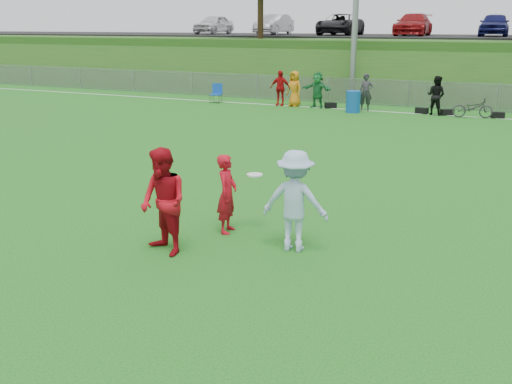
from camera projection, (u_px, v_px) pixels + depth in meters
The scene contains 15 objects.
ground at pixel (207, 251), 10.06m from camera, with size 120.00×120.00×0.00m, color #125915.
sideline_far at pixel (400, 113), 25.80m from camera, with size 60.00×0.10×0.01m, color white.
fence at pixel (409, 94), 27.37m from camera, with size 58.00×0.06×1.30m.
berm at pixel (439, 62), 36.75m from camera, with size 120.00×18.00×3.00m, color #235417.
parking_lot at pixel (445, 37), 38.06m from camera, with size 120.00×12.00×0.10m, color black.
car_row at pixel (426, 25), 37.42m from camera, with size 32.04×5.18×1.44m.
spectator_row at pixel (335, 91), 26.76m from camera, with size 8.36×0.85×1.69m.
gear_bags at pixel (422, 111), 25.48m from camera, with size 7.99×0.52×0.26m.
player_red_left at pixel (227, 194), 10.80m from camera, with size 0.56×0.36×1.52m, color red.
player_red_center at pixel (164, 202), 9.74m from camera, with size 0.91×0.71×1.87m, color #B40C19.
player_blue at pixel (295, 201), 9.90m from camera, with size 1.16×0.67×1.80m, color #A6C2E7.
frisbee at pixel (255, 175), 10.86m from camera, with size 0.31×0.31×0.03m.
recycling_bin at pixel (353, 102), 25.74m from camera, with size 0.65×0.65×0.97m, color #0F4FA7.
camp_chair at pixel (216, 97), 28.97m from camera, with size 0.62×0.62×0.96m.
bicycle at pixel (473, 108), 24.28m from camera, with size 0.57×1.64×0.86m, color #2B2B2E.
Camera 1 is at (4.63, -8.17, 3.86)m, focal length 40.00 mm.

